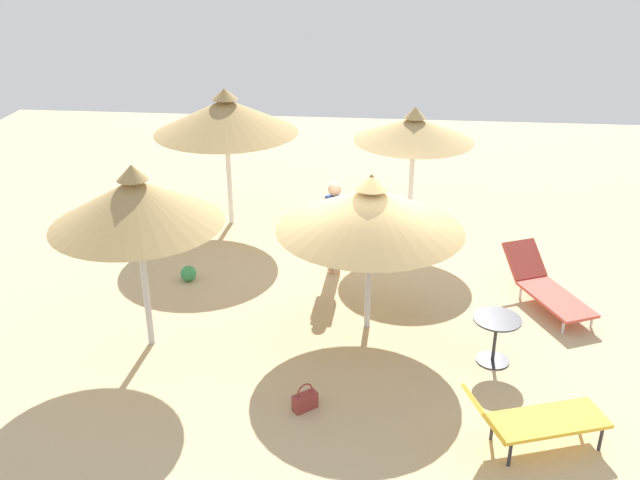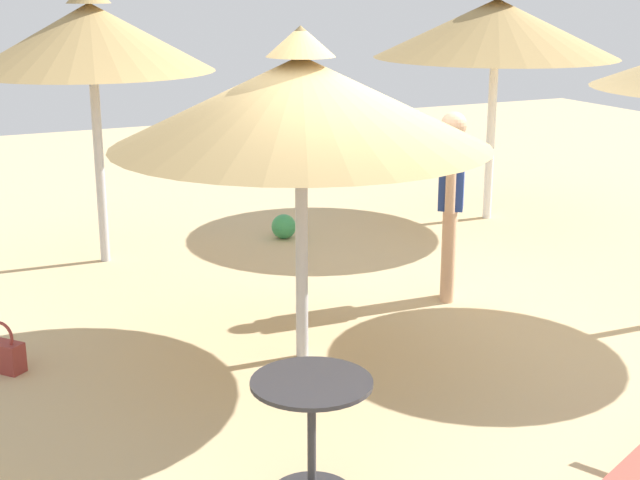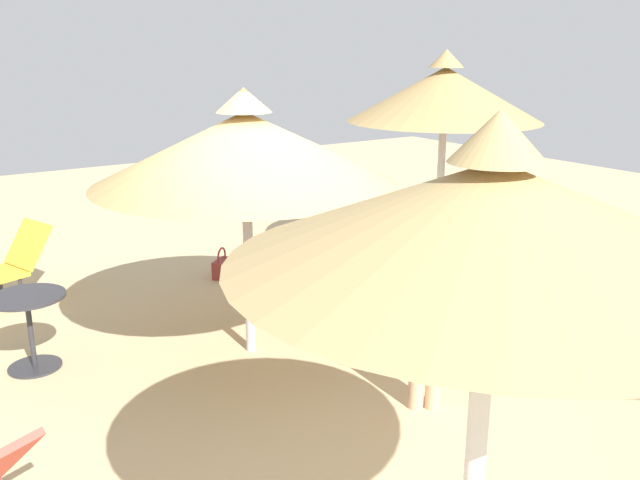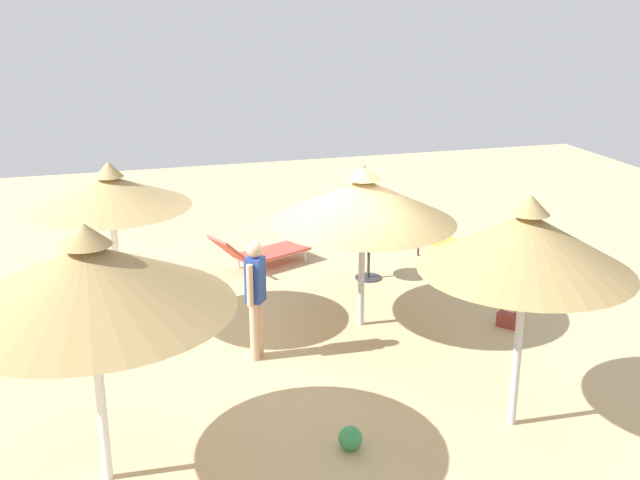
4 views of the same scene
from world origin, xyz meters
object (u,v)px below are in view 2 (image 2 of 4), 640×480
parasol_umbrella_far_left (301,101)px  parasol_umbrella_back (496,28)px  side_table_round (312,417)px  beach_ball (284,227)px  parasol_umbrella_edge (91,37)px  person_standing_front (451,195)px  handbag (3,354)px

parasol_umbrella_far_left → parasol_umbrella_back: (3.00, -3.89, 0.30)m
side_table_round → beach_ball: bearing=-21.7°
parasol_umbrella_back → beach_ball: 3.43m
parasol_umbrella_far_left → parasol_umbrella_edge: 3.35m
parasol_umbrella_back → person_standing_front: size_ratio=1.66×
parasol_umbrella_far_left → parasol_umbrella_edge: bearing=14.0°
person_standing_front → side_table_round: (-2.52, 2.56, -0.49)m
person_standing_front → side_table_round: size_ratio=2.42×
handbag → beach_ball: handbag is taller
person_standing_front → handbag: 4.01m
parasol_umbrella_back → side_table_round: 6.98m
parasol_umbrella_edge → handbag: 3.57m
parasol_umbrella_back → handbag: 6.80m
person_standing_front → handbag: (0.07, 3.92, -0.85)m
parasol_umbrella_edge → person_standing_front: 3.87m
beach_ball → person_standing_front: bearing=-167.8°
side_table_round → beach_ball: 5.46m
parasol_umbrella_back → handbag: parasol_umbrella_back is taller
person_standing_front → side_table_round: bearing=134.6°
parasol_umbrella_back → beach_ball: size_ratio=10.22×
parasol_umbrella_far_left → side_table_round: bearing=157.1°
parasol_umbrella_edge → parasol_umbrella_far_left: bearing=-166.0°
parasol_umbrella_far_left → parasol_umbrella_edge: (3.23, 0.81, 0.30)m
person_standing_front → side_table_round: person_standing_front is taller
parasol_umbrella_far_left → handbag: (0.73, 2.14, -1.87)m
side_table_round → beach_ball: side_table_round is taller
parasol_umbrella_far_left → side_table_round: parasol_umbrella_far_left is taller
parasol_umbrella_far_left → side_table_round: (-1.86, 0.78, -1.51)m
side_table_round → person_standing_front: bearing=-45.4°
parasol_umbrella_back → handbag: bearing=110.6°
parasol_umbrella_far_left → handbag: size_ratio=7.06×
parasol_umbrella_far_left → beach_ball: parasol_umbrella_far_left is taller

